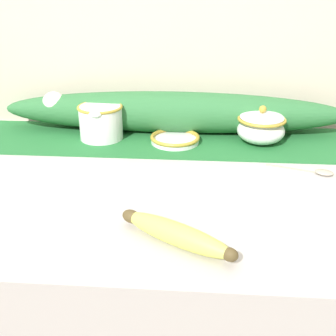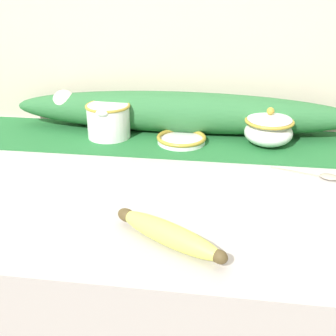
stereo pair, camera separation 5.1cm
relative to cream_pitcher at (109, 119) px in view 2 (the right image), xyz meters
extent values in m
cube|color=#B7B2AD|center=(0.20, -0.23, -0.49)|extent=(1.56, 0.75, 0.88)
cube|color=beige|center=(0.20, 0.16, 0.26)|extent=(2.36, 0.04, 2.40)
cube|color=#236B33|center=(0.20, 0.00, -0.05)|extent=(1.44, 0.26, 0.00)
cylinder|color=white|center=(0.00, 0.00, 0.00)|extent=(0.12, 0.12, 0.09)
torus|color=#B79333|center=(0.00, 0.00, 0.04)|extent=(0.12, 0.12, 0.01)
torus|color=white|center=(0.00, 0.07, 0.00)|extent=(0.05, 0.01, 0.05)
ellipsoid|color=white|center=(0.00, -0.06, 0.04)|extent=(0.04, 0.03, 0.02)
ellipsoid|color=white|center=(0.44, 0.00, -0.02)|extent=(0.13, 0.13, 0.07)
torus|color=#B79333|center=(0.44, 0.00, 0.02)|extent=(0.13, 0.13, 0.01)
ellipsoid|color=white|center=(0.44, 0.00, 0.02)|extent=(0.12, 0.12, 0.02)
sphere|color=#B79333|center=(0.44, 0.00, 0.04)|extent=(0.02, 0.02, 0.02)
cylinder|color=white|center=(0.21, -0.02, -0.05)|extent=(0.13, 0.13, 0.01)
torus|color=#B79333|center=(0.21, -0.02, -0.04)|extent=(0.13, 0.13, 0.01)
ellipsoid|color=#CCD156|center=(0.24, -0.49, -0.03)|extent=(0.21, 0.15, 0.04)
ellipsoid|color=brown|center=(0.15, -0.44, -0.03)|extent=(0.04, 0.04, 0.02)
ellipsoid|color=brown|center=(0.32, -0.54, -0.03)|extent=(0.04, 0.03, 0.02)
cube|color=#A89E89|center=(0.49, -0.16, -0.05)|extent=(0.11, 0.04, 0.00)
ellipsoid|color=#A89E89|center=(0.56, -0.19, -0.05)|extent=(0.05, 0.04, 0.01)
ellipsoid|color=#2D6B38|center=(0.20, 0.07, 0.01)|extent=(0.99, 0.13, 0.12)
sphere|color=silver|center=(-0.15, 0.06, 0.03)|extent=(0.07, 0.07, 0.07)
sphere|color=silver|center=(0.10, 0.06, 0.02)|extent=(0.06, 0.06, 0.06)
sphere|color=silver|center=(0.30, 0.08, 0.03)|extent=(0.07, 0.07, 0.07)
sphere|color=silver|center=(0.50, 0.06, 0.02)|extent=(0.05, 0.05, 0.05)
camera|label=1|loc=(0.27, -1.09, 0.37)|focal=45.00mm
camera|label=2|loc=(0.32, -1.08, 0.37)|focal=45.00mm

